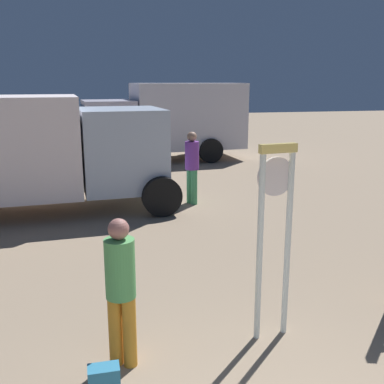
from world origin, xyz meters
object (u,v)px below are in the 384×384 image
standing_clock (275,221)px  box_truck_far (169,119)px  person_near_clock (121,286)px  box_truck_near (10,149)px  person_distant (192,164)px

standing_clock → box_truck_far: box_truck_far is taller
person_near_clock → box_truck_far: 13.23m
box_truck_near → box_truck_far: size_ratio=1.10×
person_near_clock → box_truck_near: box_truck_near is taller
standing_clock → person_near_clock: bearing=-173.8°
person_near_clock → box_truck_far: size_ratio=0.26×
person_near_clock → person_distant: (2.27, 6.33, 0.08)m
person_distant → box_truck_near: bearing=178.9°
standing_clock → box_truck_near: box_truck_near is taller
person_distant → person_near_clock: bearing=-109.7°
standing_clock → person_near_clock: 1.85m
person_distant → box_truck_near: box_truck_near is taller
standing_clock → person_distant: (0.50, 6.14, -0.43)m
person_distant → box_truck_near: size_ratio=0.26×
standing_clock → person_near_clock: size_ratio=1.41×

